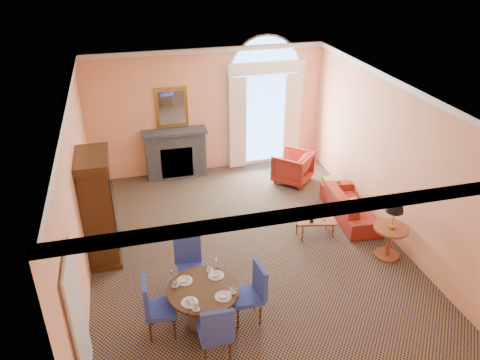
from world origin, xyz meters
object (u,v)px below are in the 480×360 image
object	(u,v)px
armoire	(99,210)
armchair	(293,167)
coffee_table	(315,220)
side_table	(392,224)
dining_table	(204,298)
sofa	(351,205)

from	to	relation	value
armoire	armchair	distance (m)	5.05
coffee_table	side_table	bearing A→B (deg)	-29.10
armchair	dining_table	bearing A→B (deg)	8.47
sofa	coffee_table	xyz separation A→B (m)	(-1.06, -0.51, 0.11)
coffee_table	side_table	distance (m)	1.54
sofa	dining_table	bearing A→B (deg)	126.62
sofa	armoire	bearing A→B (deg)	95.09
coffee_table	dining_table	bearing A→B (deg)	-132.22
dining_table	coffee_table	bearing A→B (deg)	34.93
armoire	side_table	xyz separation A→B (m)	(5.32, -1.42, -0.29)
dining_table	coffee_table	size ratio (longest dim) A/B	1.31
armoire	dining_table	world-z (taller)	armoire
coffee_table	armchair	bearing A→B (deg)	93.51
armoire	side_table	distance (m)	5.51
armoire	sofa	bearing A→B (deg)	0.89
dining_table	side_table	xyz separation A→B (m)	(3.78, 0.86, 0.21)
armchair	coffee_table	world-z (taller)	coffee_table
side_table	dining_table	bearing A→B (deg)	-167.12
sofa	coffee_table	size ratio (longest dim) A/B	2.20
armoire	coffee_table	size ratio (longest dim) A/B	2.46
armoire	side_table	world-z (taller)	armoire
sofa	side_table	bearing A→B (deg)	-173.90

